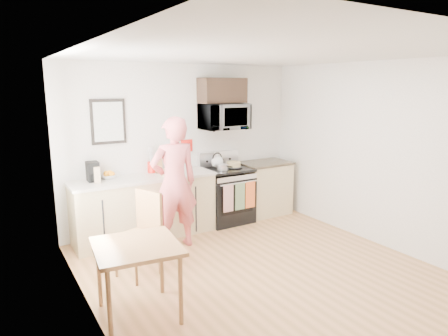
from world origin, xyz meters
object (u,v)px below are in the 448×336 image
microwave (224,117)px  cake (234,165)px  range (227,196)px  chair (146,221)px  dining_table (137,253)px  person (174,183)px

microwave → cake: 0.81m
range → chair: 2.12m
range → dining_table: (-2.24, -1.94, 0.23)m
person → chair: (-0.63, -0.55, -0.27)m
person → dining_table: size_ratio=2.32×
cake → range: bearing=166.8°
person → dining_table: (-1.05, -1.42, -0.26)m
dining_table → chair: chair is taller
person → cake: bearing=-155.3°
person → dining_table: 1.78m
dining_table → chair: bearing=64.5°
range → person: (-1.19, -0.53, 0.49)m
microwave → person: 1.58m
range → cake: 0.55m
chair → dining_table: bearing=-136.6°
microwave → dining_table: size_ratio=0.95×
range → cake: range is taller
microwave → chair: size_ratio=0.74×
dining_table → cake: bearing=39.2°
cake → microwave: bearing=130.9°
range → chair: size_ratio=1.14×
microwave → person: size_ratio=0.41×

